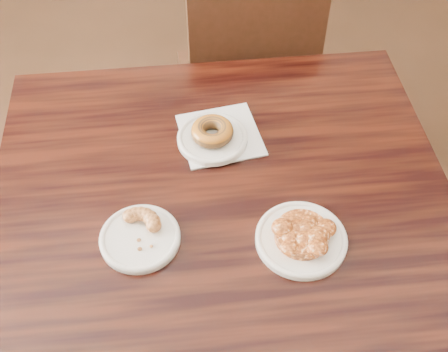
# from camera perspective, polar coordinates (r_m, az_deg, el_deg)

# --- Properties ---
(cafe_table) EXTENTS (1.13, 1.13, 0.75)m
(cafe_table) POSITION_cam_1_polar(r_m,az_deg,el_deg) (1.46, 0.06, -12.40)
(cafe_table) COLOR black
(cafe_table) RESTS_ON floor
(chair_far) EXTENTS (0.51, 0.51, 0.90)m
(chair_far) POSITION_cam_1_polar(r_m,az_deg,el_deg) (1.87, 1.83, 9.35)
(chair_far) COLOR black
(chair_far) RESTS_ON floor
(napkin) EXTENTS (0.22, 0.22, 0.00)m
(napkin) POSITION_cam_1_polar(r_m,az_deg,el_deg) (1.28, -0.38, 4.20)
(napkin) COLOR white
(napkin) RESTS_ON cafe_table
(plate_donut) EXTENTS (0.16, 0.16, 0.01)m
(plate_donut) POSITION_cam_1_polar(r_m,az_deg,el_deg) (1.26, -1.19, 3.82)
(plate_donut) COLOR white
(plate_donut) RESTS_ON napkin
(plate_cruller) EXTENTS (0.16, 0.16, 0.01)m
(plate_cruller) POSITION_cam_1_polar(r_m,az_deg,el_deg) (1.10, -8.53, -6.28)
(plate_cruller) COLOR white
(plate_cruller) RESTS_ON cafe_table
(plate_fritter) EXTENTS (0.18, 0.18, 0.01)m
(plate_fritter) POSITION_cam_1_polar(r_m,az_deg,el_deg) (1.10, 7.83, -6.40)
(plate_fritter) COLOR white
(plate_fritter) RESTS_ON cafe_table
(glazed_donut) EXTENTS (0.09, 0.09, 0.03)m
(glazed_donut) POSITION_cam_1_polar(r_m,az_deg,el_deg) (1.24, -1.20, 4.55)
(glazed_donut) COLOR #9A5316
(glazed_donut) RESTS_ON plate_donut
(apple_fritter) EXTENTS (0.14, 0.14, 0.03)m
(apple_fritter) POSITION_cam_1_polar(r_m,az_deg,el_deg) (1.08, 7.96, -5.71)
(apple_fritter) COLOR #491B07
(apple_fritter) RESTS_ON plate_fritter
(cruller_fragment) EXTENTS (0.10, 0.10, 0.03)m
(cruller_fragment) POSITION_cam_1_polar(r_m,az_deg,el_deg) (1.09, -8.65, -5.70)
(cruller_fragment) COLOR #613313
(cruller_fragment) RESTS_ON plate_cruller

